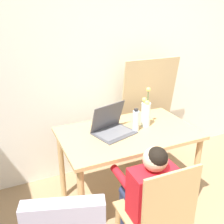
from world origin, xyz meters
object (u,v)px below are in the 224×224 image
Objects in this scene: chair_occupied at (157,218)px; water_bottle at (136,121)px; laptop at (112,126)px; person_seated at (148,189)px; flower_vase at (146,112)px.

chair_occupied is 0.81m from water_bottle.
laptop is at bearing -89.95° from chair_occupied.
person_seated is at bearing -107.71° from laptop.
water_bottle is (0.20, -0.06, 0.04)m from laptop.
laptop is 1.07× the size of flower_vase.
water_bottle is (-0.13, -0.05, -0.03)m from flower_vase.
person_seated is (0.00, 0.13, 0.13)m from chair_occupied.
water_bottle is at bearing -106.03° from chair_occupied.
flower_vase is at bearing -117.78° from person_seated.
flower_vase is 0.14m from water_bottle.
person_seated is 0.75m from flower_vase.
chair_occupied is 2.36× the size of laptop.
water_bottle reaches higher than chair_occupied.
flower_vase reaches higher than water_bottle.
laptop is at bearing -89.94° from person_seated.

